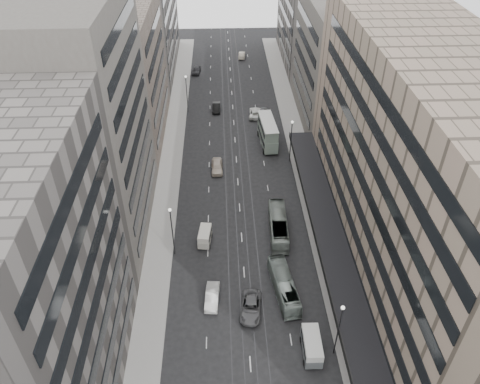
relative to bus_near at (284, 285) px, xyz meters
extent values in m
plane|color=black|center=(-4.95, -4.22, -1.34)|extent=(220.00, 220.00, 0.00)
cube|color=gray|center=(7.05, 33.28, -1.26)|extent=(4.00, 125.00, 0.15)
cube|color=gray|center=(-16.95, 33.28, -1.26)|extent=(4.00, 125.00, 0.15)
cube|color=#786958|center=(16.55, 3.78, 13.66)|extent=(15.00, 60.00, 30.00)
cube|color=black|center=(7.05, 3.78, 2.66)|extent=(4.40, 60.00, 0.50)
cube|color=#4E4A43|center=(16.55, 47.78, 10.66)|extent=(15.00, 28.00, 24.00)
cube|color=#67615C|center=(16.55, 77.78, 12.66)|extent=(15.00, 32.00, 28.00)
cube|color=#67615C|center=(-26.45, -12.22, 13.66)|extent=(15.00, 28.00, 30.00)
cube|color=#4E4A43|center=(-26.45, 14.78, 15.66)|extent=(15.00, 26.00, 34.00)
cube|color=#6A5D52|center=(-26.45, 41.78, 11.16)|extent=(15.00, 28.00, 25.00)
cube|color=#67615C|center=(-26.45, 74.78, 12.66)|extent=(15.00, 38.00, 28.00)
cylinder|color=#262628|center=(4.75, -9.22, 2.66)|extent=(0.16, 0.16, 8.00)
sphere|color=silver|center=(4.75, -9.22, 6.76)|extent=(0.44, 0.44, 0.44)
cylinder|color=#262628|center=(4.75, 30.78, 2.66)|extent=(0.16, 0.16, 8.00)
sphere|color=silver|center=(4.75, 30.78, 6.76)|extent=(0.44, 0.44, 0.44)
cylinder|color=#262628|center=(-14.65, 7.78, 2.66)|extent=(0.16, 0.16, 8.00)
sphere|color=silver|center=(-14.65, 7.78, 6.76)|extent=(0.44, 0.44, 0.44)
cylinder|color=#262628|center=(-14.65, 50.78, 2.66)|extent=(0.16, 0.16, 8.00)
sphere|color=silver|center=(-14.65, 50.78, 6.76)|extent=(0.44, 0.44, 0.44)
imported|color=gray|center=(0.00, 0.00, 0.00)|extent=(3.48, 9.80, 2.67)
imported|color=#919C93|center=(0.54, 11.56, 0.11)|extent=(2.84, 10.45, 2.89)
cube|color=slate|center=(1.23, 36.92, 0.33)|extent=(3.22, 9.27, 2.33)
cube|color=slate|center=(1.23, 36.92, 2.51)|extent=(3.14, 8.91, 2.02)
cube|color=silver|center=(1.23, 36.92, 3.58)|extent=(3.22, 9.27, 0.12)
cylinder|color=black|center=(0.22, 33.55, -0.83)|extent=(0.36, 1.03, 1.01)
cylinder|color=black|center=(2.74, 33.74, -0.83)|extent=(0.36, 1.03, 1.01)
cylinder|color=black|center=(-0.28, 40.09, -0.83)|extent=(0.36, 1.03, 1.01)
cylinder|color=black|center=(2.24, 40.28, -0.83)|extent=(0.36, 1.03, 1.01)
cube|color=#525759|center=(2.10, -9.09, -0.38)|extent=(2.05, 4.70, 1.21)
cube|color=silver|center=(2.10, -9.09, 0.70)|extent=(2.01, 4.60, 0.95)
cylinder|color=black|center=(1.09, -10.60, -0.99)|extent=(0.21, 0.70, 0.69)
cylinder|color=black|center=(3.04, -10.65, -0.99)|extent=(0.21, 0.70, 0.69)
cylinder|color=black|center=(1.17, -7.53, -0.99)|extent=(0.21, 0.70, 0.69)
cylinder|color=black|center=(3.11, -7.58, -0.99)|extent=(0.21, 0.70, 0.69)
cube|color=beige|center=(-10.35, 9.90, -0.49)|extent=(2.08, 3.80, 1.12)
cube|color=beige|center=(-10.35, 9.90, 0.51)|extent=(2.03, 3.73, 0.88)
cylinder|color=black|center=(-11.31, 8.82, -1.04)|extent=(0.24, 0.60, 0.58)
cylinder|color=black|center=(-9.69, 8.61, -1.04)|extent=(0.24, 0.60, 0.58)
cylinder|color=black|center=(-11.01, 11.19, -1.04)|extent=(0.24, 0.60, 0.58)
cylinder|color=black|center=(-9.39, 10.99, -1.04)|extent=(0.24, 0.60, 0.58)
imported|color=silver|center=(-9.27, -0.96, -0.56)|extent=(2.00, 4.83, 1.55)
imported|color=#555558|center=(-4.43, -2.82, -0.58)|extent=(3.20, 5.73, 1.51)
imported|color=beige|center=(-8.49, 28.43, -0.49)|extent=(2.03, 4.98, 1.69)
imported|color=black|center=(-8.56, 51.22, -0.57)|extent=(1.69, 4.65, 1.52)
imported|color=white|center=(-0.30, 48.39, -0.58)|extent=(2.95, 5.60, 1.50)
imported|color=#505052|center=(1.46, 48.89, -0.67)|extent=(2.33, 4.73, 1.32)
imported|color=#27272A|center=(-13.45, 71.62, -0.54)|extent=(2.46, 4.85, 1.58)
imported|color=beige|center=(-1.59, 81.34, -0.58)|extent=(2.03, 4.72, 1.51)
camera|label=1|loc=(-7.45, -40.30, 46.21)|focal=35.00mm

